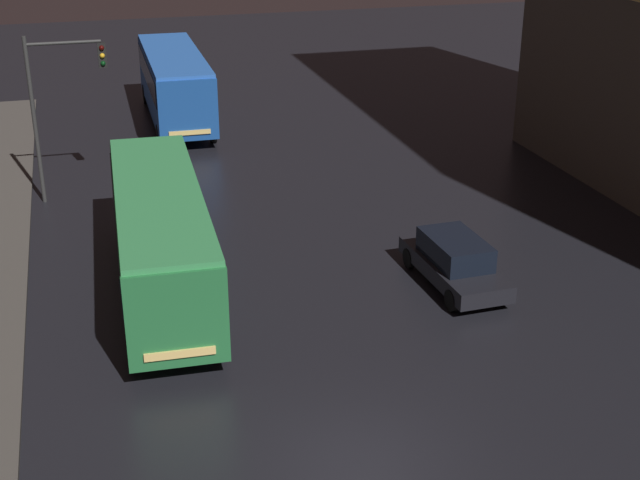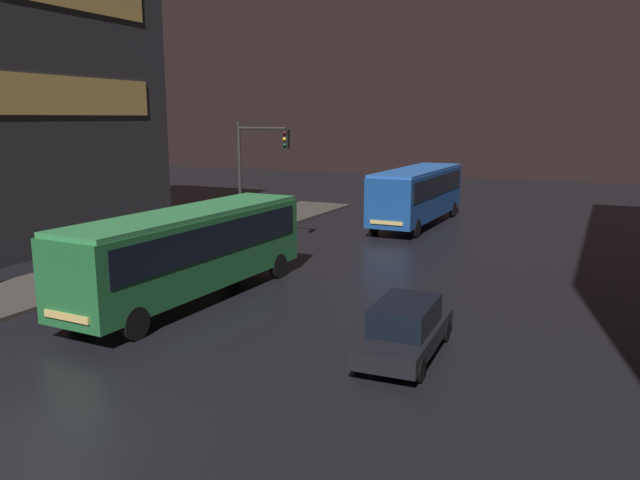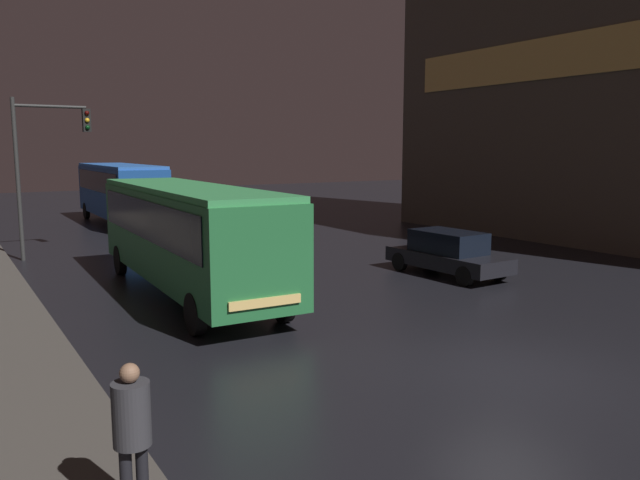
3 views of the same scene
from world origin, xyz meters
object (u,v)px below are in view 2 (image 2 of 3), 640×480
car_taxi (405,328)px  traffic_light_main (256,164)px  pedestrian_far (90,243)px  bus_near (191,245)px  bus_far (418,191)px  pedestrian_near (75,250)px

car_taxi → traffic_light_main: size_ratio=0.73×
pedestrian_far → traffic_light_main: size_ratio=0.29×
bus_near → car_taxi: size_ratio=2.43×
bus_near → car_taxi: bearing=169.4°
bus_far → pedestrian_near: size_ratio=6.00×
bus_near → car_taxi: bus_near is taller
car_taxi → traffic_light_main: bearing=-46.5°
bus_near → pedestrian_near: 5.90m
pedestrian_far → traffic_light_main: traffic_light_main is taller
bus_near → pedestrian_near: size_ratio=6.11×
traffic_light_main → car_taxi: bearing=-44.3°
bus_near → car_taxi: 8.78m
bus_far → pedestrian_far: 19.36m
bus_far → traffic_light_main: bearing=62.7°
bus_near → traffic_light_main: 9.43m
car_taxi → pedestrian_far: 15.52m
bus_far → car_taxi: (5.71, -20.64, -1.32)m
pedestrian_far → pedestrian_near: bearing=61.1°
bus_near → pedestrian_far: size_ratio=6.15×
bus_near → bus_far: bus_far is taller
bus_near → bus_far: size_ratio=1.02×
bus_far → car_taxi: size_ratio=2.39×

